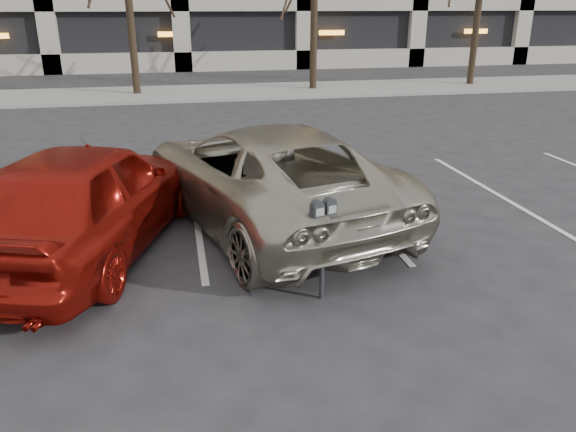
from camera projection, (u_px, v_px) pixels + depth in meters
ground at (308, 267)px, 7.64m from camera, size 140.00×140.00×0.00m
sidewalk at (215, 92)px, 22.28m from camera, size 80.00×4.00×0.12m
stall_lines at (196, 215)px, 9.49m from camera, size 16.90×5.20×0.00m
parking_meter at (323, 225)px, 6.48m from camera, size 0.34×0.22×1.25m
suv_silver at (266, 174)px, 9.00m from camera, size 4.14×6.26×1.61m
car_red at (86, 198)px, 7.79m from camera, size 3.40×5.23×1.66m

